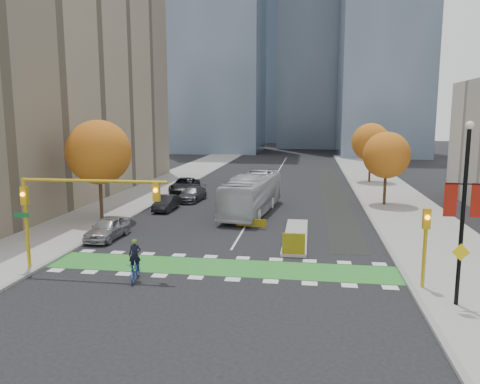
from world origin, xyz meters
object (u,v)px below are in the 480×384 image
(tree_west, at_px, (99,152))
(banner_lamppost, at_px, (463,207))
(parked_car_b, at_px, (166,203))
(cyclist, at_px, (135,266))
(traffic_signal_east, at_px, (426,236))
(tree_east_near, at_px, (386,155))
(bus, at_px, (252,194))
(parked_car_c, at_px, (192,194))
(hazard_board, at_px, (294,244))
(parked_car_d, at_px, (185,185))
(traffic_signal_west, at_px, (69,200))
(tree_east_far, at_px, (371,142))
(parked_car_a, at_px, (108,228))

(tree_west, height_order, banner_lamppost, banner_lamppost)
(parked_car_b, bearing_deg, cyclist, -76.75)
(banner_lamppost, bearing_deg, tree_west, 148.32)
(tree_west, height_order, traffic_signal_east, tree_west)
(tree_east_near, bearing_deg, banner_lamppost, -91.17)
(bus, xyz_separation_m, parked_car_c, (-6.75, 4.97, -1.00))
(hazard_board, bearing_deg, tree_east_near, 65.80)
(tree_west, bearing_deg, parked_car_d, 78.56)
(tree_east_near, bearing_deg, parked_car_d, 167.08)
(hazard_board, relative_size, parked_car_b, 0.34)
(hazard_board, relative_size, cyclist, 0.63)
(tree_west, relative_size, parked_car_c, 1.69)
(tree_east_near, distance_m, traffic_signal_east, 22.66)
(tree_east_near, xyz_separation_m, bus, (-12.12, -5.15, -3.16))
(hazard_board, distance_m, tree_west, 18.44)
(traffic_signal_west, height_order, banner_lamppost, banner_lamppost)
(parked_car_c, bearing_deg, banner_lamppost, -47.68)
(tree_east_far, bearing_deg, traffic_signal_west, -117.95)
(tree_west, distance_m, parked_car_c, 12.12)
(tree_west, distance_m, parked_car_a, 7.94)
(traffic_signal_west, xyz_separation_m, parked_car_b, (-0.07, 17.33, -3.35))
(tree_east_near, relative_size, cyclist, 3.16)
(cyclist, bearing_deg, tree_east_far, 57.69)
(traffic_signal_west, distance_m, parked_car_c, 22.60)
(parked_car_b, xyz_separation_m, parked_car_c, (1.13, 5.00, 0.02))
(parked_car_a, bearing_deg, banner_lamppost, -21.10)
(hazard_board, xyz_separation_m, traffic_signal_east, (6.50, -4.71, 1.93))
(hazard_board, height_order, traffic_signal_west, traffic_signal_west)
(hazard_board, relative_size, tree_east_near, 0.20)
(tree_east_far, height_order, cyclist, tree_east_far)
(tree_east_near, height_order, banner_lamppost, banner_lamppost)
(banner_lamppost, distance_m, parked_car_d, 35.98)
(hazard_board, xyz_separation_m, tree_east_near, (8.00, 17.80, 4.06))
(tree_east_far, distance_m, bus, 24.88)
(tree_east_far, relative_size, parked_car_a, 1.70)
(parked_car_d, bearing_deg, parked_car_c, -70.93)
(parked_car_b, bearing_deg, parked_car_a, -94.73)
(bus, xyz_separation_m, parked_car_d, (-8.88, 9.97, -0.88))
(traffic_signal_east, distance_m, cyclist, 14.66)
(traffic_signal_east, distance_m, banner_lamppost, 2.92)
(tree_west, height_order, parked_car_c, tree_west)
(tree_east_far, bearing_deg, traffic_signal_east, -92.97)
(cyclist, bearing_deg, tree_west, 111.58)
(cyclist, height_order, parked_car_b, cyclist)
(tree_east_far, height_order, traffic_signal_west, tree_east_far)
(tree_east_far, bearing_deg, tree_east_near, -91.79)
(cyclist, bearing_deg, traffic_signal_west, 159.69)
(tree_east_near, bearing_deg, tree_east_far, 88.21)
(parked_car_b, relative_size, parked_car_d, 0.70)
(parked_car_a, bearing_deg, bus, 51.99)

